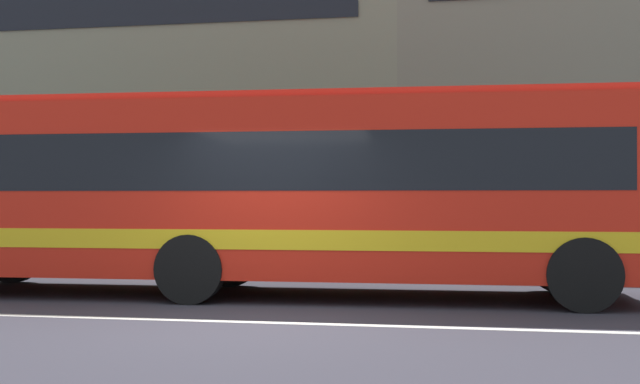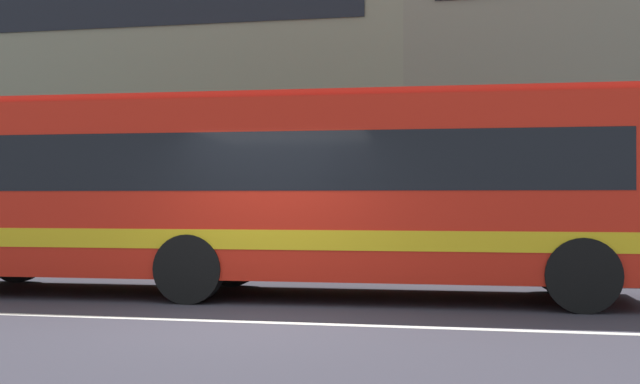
# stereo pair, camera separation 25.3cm
# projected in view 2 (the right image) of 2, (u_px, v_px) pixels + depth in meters

# --- Properties ---
(ground_plane) EXTENTS (160.00, 160.00, 0.00)m
(ground_plane) POSITION_uv_depth(u_px,v_px,m) (244.00, 322.00, 9.67)
(ground_plane) COLOR #36343E
(lane_centre_line) EXTENTS (60.00, 0.16, 0.01)m
(lane_centre_line) POSITION_uv_depth(u_px,v_px,m) (244.00, 322.00, 9.67)
(lane_centre_line) COLOR silver
(lane_centre_line) RESTS_ON ground_plane
(hedge_row_far) EXTENTS (14.60, 1.10, 1.12)m
(hedge_row_far) POSITION_uv_depth(u_px,v_px,m) (156.00, 243.00, 16.93)
(hedge_row_far) COLOR #306929
(hedge_row_far) RESTS_ON ground_plane
(apartment_block_left) EXTENTS (24.82, 8.99, 12.88)m
(apartment_block_left) POSITION_uv_depth(u_px,v_px,m) (51.00, 54.00, 26.87)
(apartment_block_left) COLOR gray
(apartment_block_left) RESTS_ON ground_plane
(transit_bus) EXTENTS (11.55, 2.85, 3.07)m
(transit_bus) POSITION_uv_depth(u_px,v_px,m) (257.00, 187.00, 12.36)
(transit_bus) COLOR red
(transit_bus) RESTS_ON ground_plane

